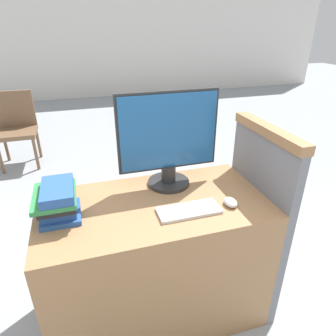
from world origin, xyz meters
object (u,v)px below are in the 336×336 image
keyboard (189,210)px  mouse (230,202)px  far_chair (16,125)px  book_stack (58,201)px  monitor (168,140)px

keyboard → mouse: size_ratio=3.48×
keyboard → far_chair: size_ratio=0.35×
book_stack → far_chair: (-0.58, 2.52, -0.36)m
book_stack → monitor: bearing=14.1°
mouse → book_stack: size_ratio=0.33×
far_chair → keyboard: bearing=-10.5°
monitor → book_stack: bearing=-165.9°
book_stack → far_chair: 2.61m
mouse → far_chair: (-1.39, 2.68, -0.30)m
keyboard → far_chair: (-1.17, 2.67, -0.28)m
monitor → keyboard: 0.39m
monitor → far_chair: size_ratio=0.63×
mouse → monitor: bearing=127.1°
monitor → mouse: 0.45m
far_chair → monitor: bearing=-8.1°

